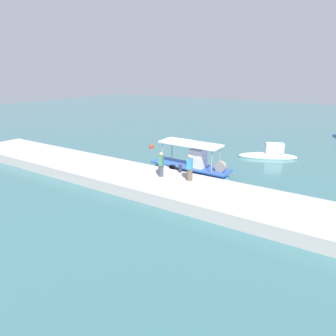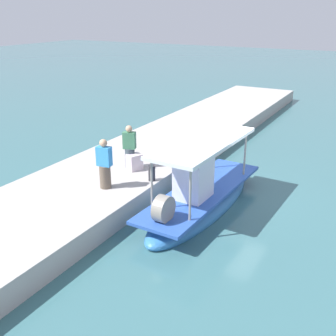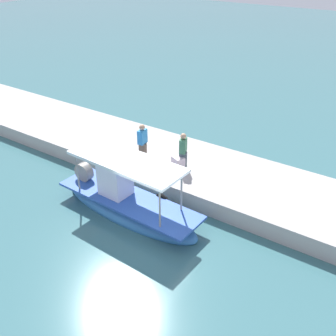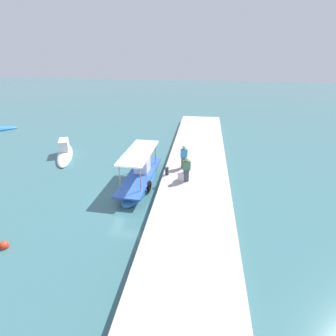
{
  "view_description": "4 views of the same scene",
  "coord_description": "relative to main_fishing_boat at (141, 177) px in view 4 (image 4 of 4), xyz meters",
  "views": [
    {
      "loc": [
        10.93,
        -18.72,
        7.33
      ],
      "look_at": [
        0.89,
        -2.67,
        1.0
      ],
      "focal_mm": 30.77,
      "sensor_mm": 36.0,
      "label": 1
    },
    {
      "loc": [
        13.04,
        4.69,
        6.35
      ],
      "look_at": [
        1.57,
        -1.71,
        1.28
      ],
      "focal_mm": 44.18,
      "sensor_mm": 36.0,
      "label": 2
    },
    {
      "loc": [
        -7.11,
        9.33,
        9.42
      ],
      "look_at": [
        1.34,
        -3.04,
        0.89
      ],
      "focal_mm": 42.63,
      "sensor_mm": 36.0,
      "label": 3
    },
    {
      "loc": [
        -14.21,
        -4.57,
        8.83
      ],
      "look_at": [
        1.93,
        -2.35,
        1.11
      ],
      "focal_mm": 28.06,
      "sensor_mm": 36.0,
      "label": 4
    }
  ],
  "objects": [
    {
      "name": "ground_plane",
      "position": [
        -1.56,
        0.48,
        -0.45
      ],
      "size": [
        120.0,
        120.0,
        0.0
      ],
      "primitive_type": "plane",
      "color": "#38686E"
    },
    {
      "name": "dock_quay",
      "position": [
        -1.56,
        -3.79,
        -0.08
      ],
      "size": [
        36.0,
        4.44,
        0.73
      ],
      "primitive_type": "cube",
      "color": "#AFA9A5",
      "rests_on": "ground_plane"
    },
    {
      "name": "main_fishing_boat",
      "position": [
        0.0,
        0.0,
        0.0
      ],
      "size": [
        6.5,
        1.96,
        2.76
      ],
      "color": "#3476BA",
      "rests_on": "ground_plane"
    },
    {
      "name": "fisherman_near_bollard",
      "position": [
        1.38,
        -2.87,
        1.05
      ],
      "size": [
        0.42,
        0.51,
        1.69
      ],
      "color": "brown",
      "rests_on": "dock_quay"
    },
    {
      "name": "fisherman_by_crate",
      "position": [
        -0.57,
        -3.2,
        1.03
      ],
      "size": [
        0.47,
        0.52,
        1.64
      ],
      "color": "#3C4851",
      "rests_on": "dock_quay"
    },
    {
      "name": "mooring_bollard",
      "position": [
        0.11,
        -1.84,
        0.56
      ],
      "size": [
        0.24,
        0.24,
        0.54
      ],
      "primitive_type": "cylinder",
      "color": "#2D2D33",
      "rests_on": "dock_quay"
    },
    {
      "name": "cargo_crate",
      "position": [
        -0.49,
        -2.95,
        0.58
      ],
      "size": [
        0.64,
        0.59,
        0.59
      ],
      "primitive_type": "cube",
      "rotation": [
        0.0,
        0.0,
        2.73
      ],
      "color": "silver",
      "rests_on": "dock_quay"
    },
    {
      "name": "marker_buoy",
      "position": [
        -7.17,
        5.03,
        -0.35
      ],
      "size": [
        0.47,
        0.47,
        0.47
      ],
      "color": "red",
      "rests_on": "ground_plane"
    },
    {
      "name": "moored_boat_mid",
      "position": [
        3.88,
        7.63,
        -0.2
      ],
      "size": [
        5.18,
        3.1,
        1.6
      ],
      "color": "white",
      "rests_on": "ground_plane"
    }
  ]
}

